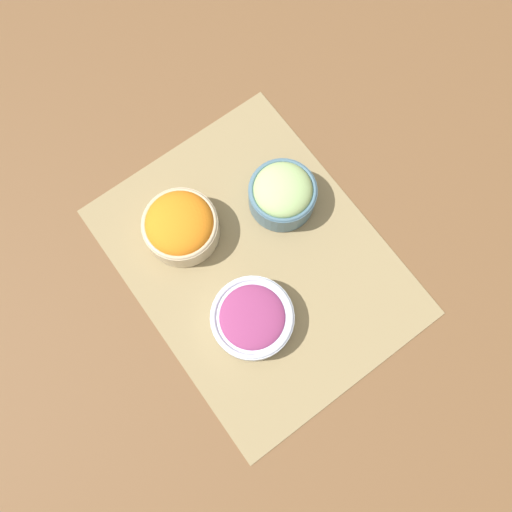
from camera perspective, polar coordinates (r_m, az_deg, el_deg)
name	(u,v)px	position (r m, az deg, el deg)	size (l,w,h in m)	color
ground_plane	(256,261)	(0.84, 0.00, -0.59)	(3.00, 3.00, 0.00)	brown
placemat	(256,261)	(0.84, 0.00, -0.55)	(0.51, 0.39, 0.00)	#937F56
cucumber_bowl	(283,193)	(0.83, 3.05, 7.19)	(0.11, 0.11, 0.07)	slate
carrot_bowl	(181,226)	(0.82, -8.62, 3.45)	(0.12, 0.12, 0.07)	#C6B28E
onion_bowl	(252,318)	(0.79, -0.42, -7.09)	(0.13, 0.13, 0.05)	silver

